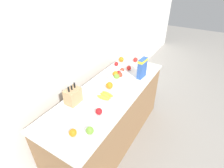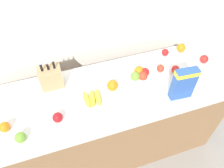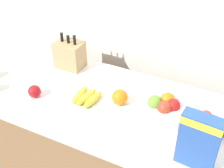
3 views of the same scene
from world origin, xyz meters
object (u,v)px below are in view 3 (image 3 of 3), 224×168
knife_block (70,55)px  cereal_box (199,139)px  orange_front_right (120,97)px  fruit_bowl (166,108)px  apple_middle (206,116)px  banana_bunch (86,97)px  apple_rear (34,91)px

knife_block → cereal_box: (0.91, -0.43, 0.06)m
knife_block → orange_front_right: knife_block is taller
fruit_bowl → orange_front_right: 0.25m
knife_block → cereal_box: size_ratio=0.97×
apple_middle → banana_bunch: bearing=-169.2°
knife_block → orange_front_right: (0.44, -0.20, -0.04)m
apple_middle → knife_block: bearing=171.6°
knife_block → orange_front_right: 0.49m
fruit_bowl → apple_middle: 0.20m
banana_bunch → orange_front_right: 0.19m
apple_rear → orange_front_right: (0.45, 0.16, 0.01)m
fruit_bowl → apple_rear: size_ratio=3.77×
cereal_box → apple_middle: 0.32m
banana_bunch → apple_middle: 0.64m
cereal_box → apple_middle: size_ratio=4.23×
banana_bunch → apple_middle: apple_middle is taller
orange_front_right → knife_block: bearing=156.0°
cereal_box → banana_bunch: 0.68m
cereal_box → apple_rear: cereal_box is taller
fruit_bowl → banana_bunch: bearing=-169.5°
apple_rear → apple_middle: apple_rear is taller
cereal_box → knife_block: bearing=159.0°
knife_block → apple_middle: bearing=-8.4°
cereal_box → banana_bunch: cereal_box is taller
fruit_bowl → apple_middle: bearing=11.5°
cereal_box → orange_front_right: cereal_box is taller
orange_front_right → banana_bunch: bearing=-162.6°
fruit_bowl → apple_middle: size_ratio=4.20×
fruit_bowl → orange_front_right: (-0.25, -0.02, 0.00)m
apple_rear → apple_middle: bearing=13.6°
knife_block → cereal_box: cereal_box is taller
cereal_box → fruit_bowl: (-0.22, 0.25, -0.11)m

